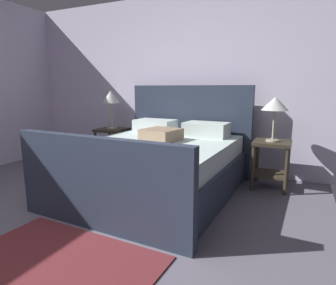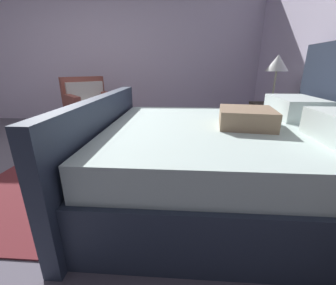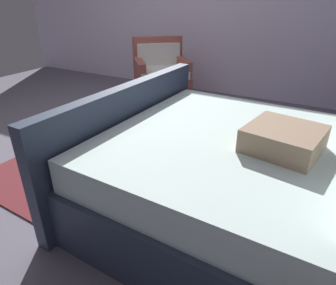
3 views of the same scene
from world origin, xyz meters
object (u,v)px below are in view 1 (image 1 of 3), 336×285
Objects in this scene: bed at (158,163)px; table_lamp_right at (275,105)px; nightstand_left at (112,141)px; table_lamp_left at (111,98)px; nightstand_right at (271,157)px.

table_lamp_right is at bearing 29.95° from bed.
table_lamp_left is at bearing 110.56° from nightstand_left.
nightstand_right is at bearing -2.32° from table_lamp_left.
bed reaches higher than nightstand_left.
table_lamp_right reaches higher than nightstand_right.
bed is at bearing -150.05° from table_lamp_right.
table_lamp_left is (-2.46, 0.10, 0.68)m from nightstand_right.
nightstand_right is at bearing -2.32° from nightstand_left.
bed reaches higher than table_lamp_left.
bed reaches higher than table_lamp_right.
table_lamp_left is (-0.00, 0.00, 0.68)m from nightstand_left.
bed is 1.57m from table_lamp_right.
nightstand_left is 0.68m from table_lamp_left.
table_lamp_left reaches higher than nightstand_right.
table_lamp_left is at bearing 177.68° from table_lamp_right.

